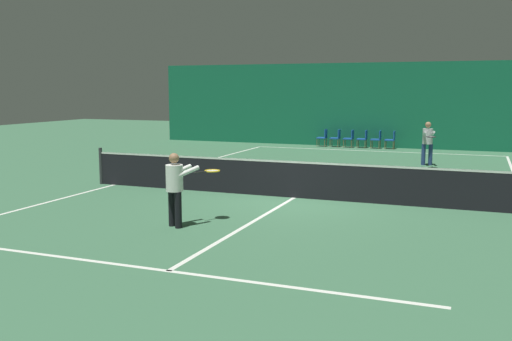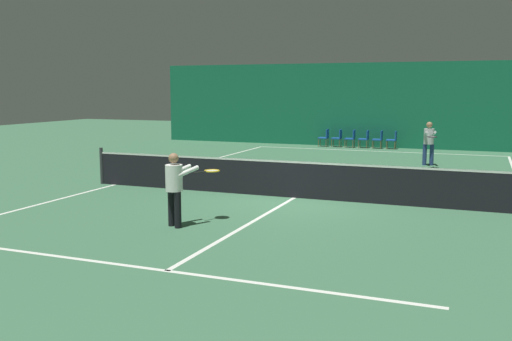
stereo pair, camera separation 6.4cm
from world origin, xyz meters
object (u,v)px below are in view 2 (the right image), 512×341
player_far (429,140)px  player_near (176,184)px  courtside_chair_0 (325,136)px  courtside_chair_3 (365,138)px  tennis_net (295,178)px  courtside_chair_2 (351,137)px  courtside_chair_4 (379,138)px  courtside_chair_5 (393,139)px  courtside_chair_1 (338,137)px

player_far → player_near: bearing=-30.0°
courtside_chair_0 → courtside_chair_3: size_ratio=1.00×
tennis_net → courtside_chair_2: 13.23m
tennis_net → courtside_chair_0: (-2.68, 13.15, -0.03)m
courtside_chair_4 → tennis_net: bearing=0.3°
courtside_chair_0 → courtside_chair_5: bearing=90.0°
player_far → courtside_chair_2: bearing=-154.6°
player_near → courtside_chair_2: size_ratio=1.80×
courtside_chair_5 → player_near: bearing=-6.3°
courtside_chair_4 → courtside_chair_5: bearing=90.0°
tennis_net → courtside_chair_1: (-2.02, 13.15, -0.03)m
courtside_chair_4 → courtside_chair_3: bearing=-90.0°
tennis_net → courtside_chair_5: (0.58, 13.15, -0.03)m
tennis_net → player_near: size_ratio=7.96×
courtside_chair_0 → courtside_chair_3: (1.96, 0.00, 0.00)m
courtside_chair_3 → courtside_chair_5: (1.30, 0.00, 0.00)m
courtside_chair_1 → courtside_chair_2: bearing=90.0°
courtside_chair_0 → tennis_net: bearing=11.5°
courtside_chair_0 → courtside_chair_5: same height
player_far → courtside_chair_3: player_far is taller
courtside_chair_2 → courtside_chair_5: size_ratio=1.00×
courtside_chair_1 → courtside_chair_5: same height
tennis_net → courtside_chair_3: 13.17m
courtside_chair_0 → courtside_chair_2: (1.30, 0.00, 0.00)m
courtside_chair_5 → courtside_chair_1: bearing=-90.0°
player_near → courtside_chair_5: 17.08m
player_far → courtside_chair_5: size_ratio=1.89×
tennis_net → courtside_chair_1: 13.31m
player_near → courtside_chair_3: 16.99m
player_near → courtside_chair_1: (-0.74, 16.98, -0.39)m
courtside_chair_2 → courtside_chair_0: bearing=-90.0°
courtside_chair_1 → courtside_chair_5: size_ratio=1.00×
player_near → courtside_chair_2: bearing=28.3°
player_near → courtside_chair_2: 16.98m
courtside_chair_1 → courtside_chair_4: 1.96m
courtside_chair_0 → courtside_chair_2: size_ratio=1.00×
tennis_net → courtside_chair_5: 13.17m
player_near → courtside_chair_3: size_ratio=1.80×
player_near → player_far: 12.26m
courtside_chair_2 → courtside_chair_1: bearing=-90.0°
tennis_net → courtside_chair_2: bearing=96.0°
player_far → courtside_chair_5: 5.75m
courtside_chair_0 → courtside_chair_3: bearing=90.0°
tennis_net → player_far: 8.24m
courtside_chair_1 → courtside_chair_4: bearing=90.0°
player_far → courtside_chair_5: bearing=-170.5°
player_far → courtside_chair_2: player_far is taller
player_near → courtside_chair_1: size_ratio=1.80×
courtside_chair_0 → courtside_chair_4: 2.61m
tennis_net → player_far: (2.63, 7.80, 0.42)m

